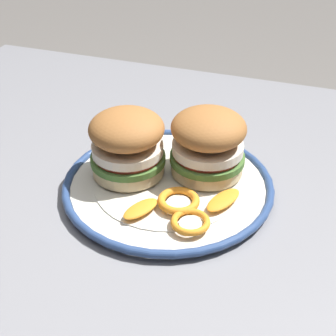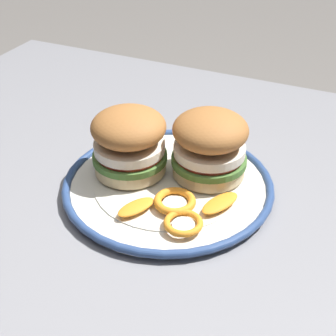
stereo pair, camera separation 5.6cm
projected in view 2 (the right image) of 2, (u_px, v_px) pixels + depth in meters
name	position (u px, v px, depth m)	size (l,w,h in m)	color
dining_table	(197.00, 252.00, 0.78)	(1.29, 0.91, 0.73)	gray
dinner_plate	(168.00, 185.00, 0.75)	(0.31, 0.31, 0.02)	silver
sandwich_half_left	(129.00, 141.00, 0.74)	(0.14, 0.14, 0.10)	beige
sandwich_half_right	(210.00, 144.00, 0.74)	(0.13, 0.13, 0.10)	beige
orange_peel_curled	(175.00, 201.00, 0.70)	(0.06, 0.06, 0.01)	orange
orange_peel_strip_long	(136.00, 207.00, 0.69)	(0.05, 0.06, 0.01)	orange
orange_peel_strip_short	(220.00, 203.00, 0.69)	(0.05, 0.07, 0.01)	orange
orange_peel_small_curl	(183.00, 223.00, 0.66)	(0.06, 0.06, 0.01)	orange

